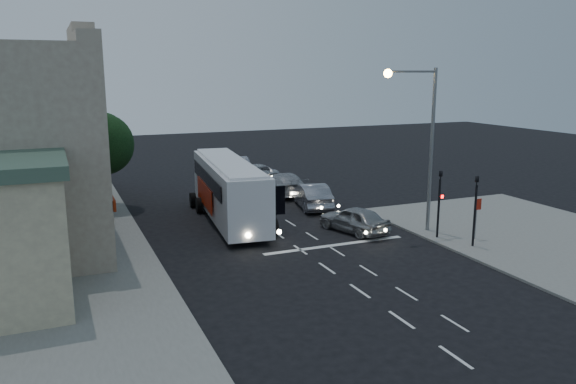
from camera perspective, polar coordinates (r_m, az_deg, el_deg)
name	(u,v)px	position (r m, az deg, el deg)	size (l,w,h in m)	color
ground	(317,262)	(27.06, 3.02, -7.09)	(120.00, 120.00, 0.00)	black
sidewalk_far	(24,246)	(32.21, -25.24, -5.00)	(12.00, 50.00, 0.12)	slate
road_markings	(312,240)	(30.42, 2.46, -4.89)	(8.00, 30.55, 0.01)	silver
tour_bus	(229,188)	(34.18, -6.04, 0.38)	(3.74, 12.23, 3.69)	white
car_suv	(354,219)	(31.92, 6.73, -2.76)	(1.77, 4.40, 1.50)	#9B9B9D
car_sedan_a	(312,196)	(37.42, 2.42, -0.36)	(1.76, 5.05, 1.67)	gray
car_sedan_b	(284,183)	(41.67, -0.38, 0.88)	(2.24, 5.51, 1.60)	#9C9CA0
car_sedan_c	(255,172)	(47.31, -3.40, 2.05)	(2.22, 4.82, 1.34)	#A8A9AD
car_extra	(239,164)	(51.80, -5.02, 2.89)	(1.42, 4.06, 1.34)	#9797A0
traffic_signal_main	(440,196)	(31.00, 15.15, -0.37)	(0.25, 0.35, 4.10)	black
traffic_signal_side	(476,202)	(29.97, 18.52, -1.00)	(0.18, 0.15, 4.10)	black
regulatory_sign	(477,212)	(31.50, 18.64, -1.93)	(0.45, 0.12, 2.20)	slate
streetlight	(423,131)	(31.45, 13.51, 6.00)	(3.32, 0.44, 9.00)	slate
low_building_north	(17,153)	(43.34, -25.83, 3.59)	(9.40, 9.40, 6.50)	gray
street_tree	(102,141)	(38.33, -18.35, 4.90)	(4.00, 4.00, 6.20)	black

